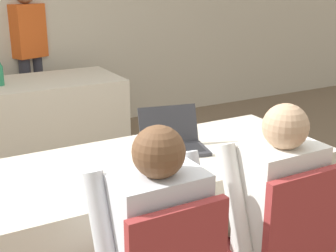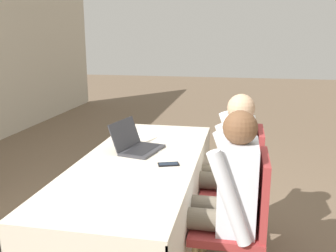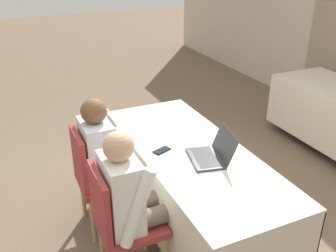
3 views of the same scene
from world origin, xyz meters
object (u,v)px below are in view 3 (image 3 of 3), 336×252
(laptop, at_px, (211,154))
(chair_near_left, at_px, (96,175))
(chair_near_right, at_px, (119,220))
(cell_phone, at_px, (162,150))
(person_checkered_shirt, at_px, (107,156))
(person_white_shirt, at_px, (133,197))

(laptop, xyz_separation_m, chair_near_left, (-0.49, -0.78, -0.27))
(laptop, bearing_deg, chair_near_right, -68.72)
(cell_phone, height_order, chair_near_right, chair_near_right)
(chair_near_left, relative_size, chair_near_right, 1.00)
(cell_phone, bearing_deg, laptop, 27.70)
(chair_near_right, height_order, person_checkered_shirt, person_checkered_shirt)
(person_checkered_shirt, xyz_separation_m, person_white_shirt, (0.61, 0.00, 0.00))
(chair_near_right, xyz_separation_m, person_checkered_shirt, (-0.61, 0.10, 0.16))
(chair_near_left, relative_size, person_checkered_shirt, 0.78)
(chair_near_right, relative_size, person_white_shirt, 0.78)
(laptop, xyz_separation_m, person_checkered_shirt, (-0.49, -0.68, -0.11))
(person_white_shirt, bearing_deg, person_checkered_shirt, 0.00)
(cell_phone, xyz_separation_m, chair_near_right, (0.38, -0.49, -0.24))
(chair_near_right, bearing_deg, cell_phone, -51.81)
(laptop, bearing_deg, cell_phone, -119.62)
(laptop, xyz_separation_m, cell_phone, (-0.27, -0.29, -0.04))
(person_white_shirt, bearing_deg, chair_near_right, 90.00)
(person_checkered_shirt, bearing_deg, person_white_shirt, -180.00)
(chair_near_right, relative_size, person_checkered_shirt, 0.78)
(chair_near_right, distance_m, person_white_shirt, 0.19)
(person_checkered_shirt, bearing_deg, laptop, -126.12)
(laptop, distance_m, person_checkered_shirt, 0.84)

